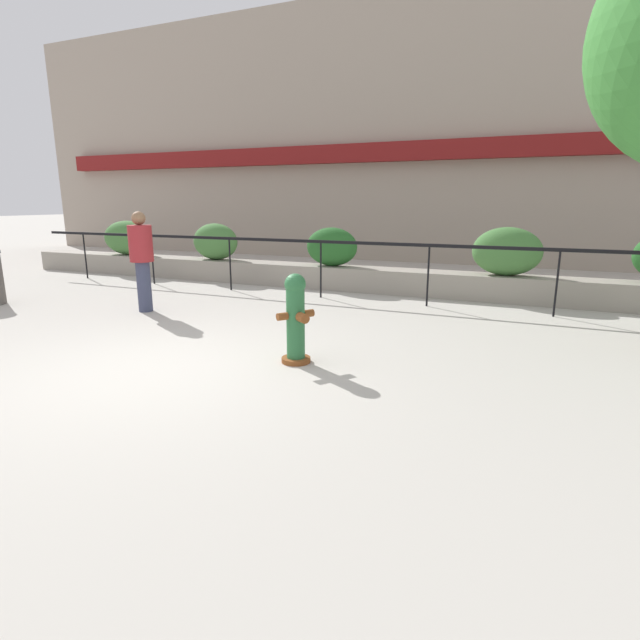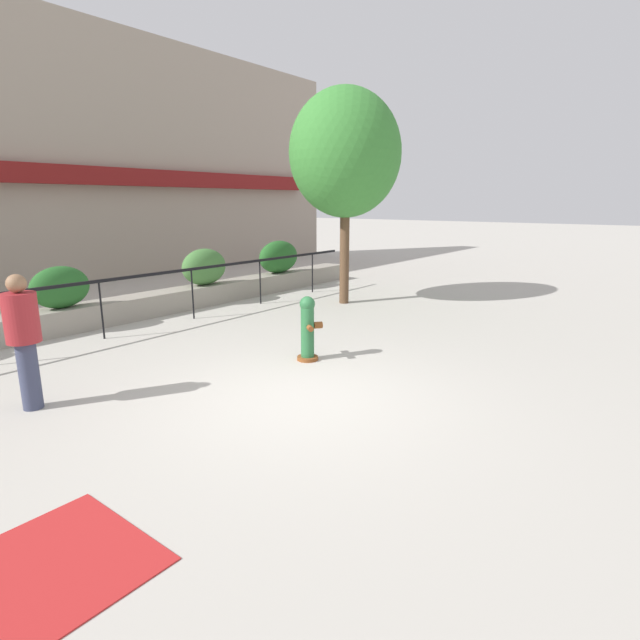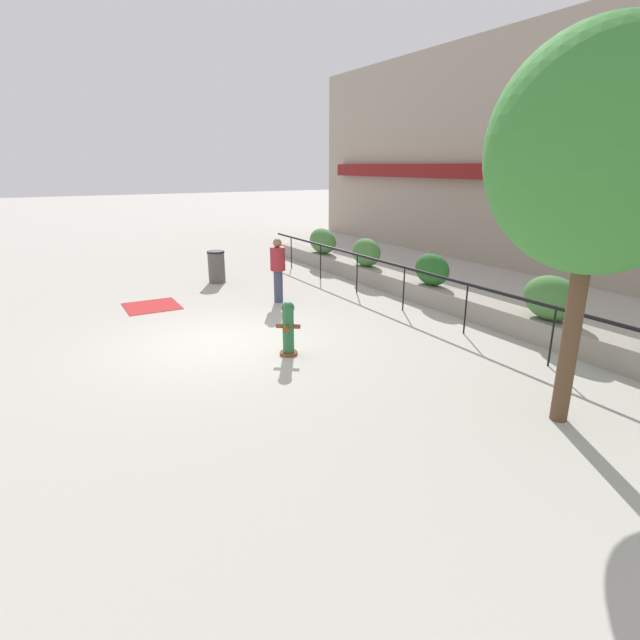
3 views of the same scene
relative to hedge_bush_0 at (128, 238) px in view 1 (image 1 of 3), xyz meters
The scene contains 10 objects.
ground_plane 8.59m from the hedge_bush_0, 44.66° to the right, with size 120.00×120.00×0.00m, color #B2ADA3.
building_facade 9.05m from the hedge_bush_0, 44.59° to the left, with size 30.00×1.36×8.00m.
planter_wall_low 6.11m from the hedge_bush_0, ahead, with size 18.00×0.70×0.50m, color gray.
fence_railing_segment 6.17m from the hedge_bush_0, 10.27° to the right, with size 15.00×0.05×1.15m.
hedge_bush_0 is the anchor object (origin of this frame).
hedge_bush_1 2.79m from the hedge_bush_0, ahead, with size 1.19×0.70×0.87m, color #427538.
hedge_bush_2 5.85m from the hedge_bush_0, ahead, with size 1.17×0.59×0.84m, color #235B23.
hedge_bush_3 9.47m from the hedge_bush_0, ahead, with size 1.29×0.70×0.92m, color #427538.
fire_hydrant 9.01m from the hedge_bush_0, 34.03° to the right, with size 0.49×0.49×1.08m.
pedestrian 5.15m from the hedge_bush_0, 43.23° to the right, with size 0.45×0.45×1.73m.
Camera 1 is at (3.96, -4.19, 1.90)m, focal length 28.00 mm.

